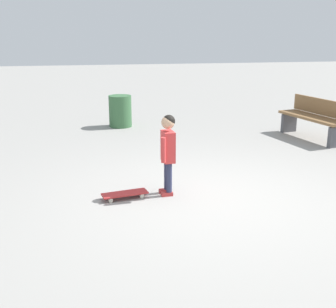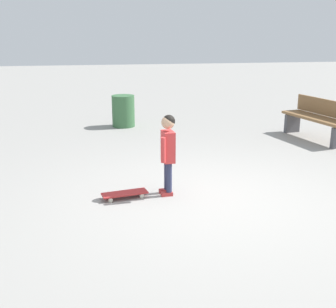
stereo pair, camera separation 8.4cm
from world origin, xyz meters
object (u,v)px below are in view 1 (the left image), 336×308
Objects in this scene: street_bench at (314,118)px; trash_bin at (120,111)px; child_person at (168,146)px; skateboard at (125,194)px.

street_bench reaches higher than trash_bin.
street_bench is (2.39, -3.50, -0.23)m from child_person.
child_person reaches higher than skateboard.
street_bench is 4.17m from trash_bin.
trash_bin is (1.98, 3.67, -0.07)m from street_bench.
skateboard is 0.86× the size of trash_bin.
child_person is 0.83m from skateboard.
street_bench is at bearing -59.31° from skateboard.
trash_bin is at bearing 2.20° from child_person.
child_person is at bearing -87.17° from skateboard.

